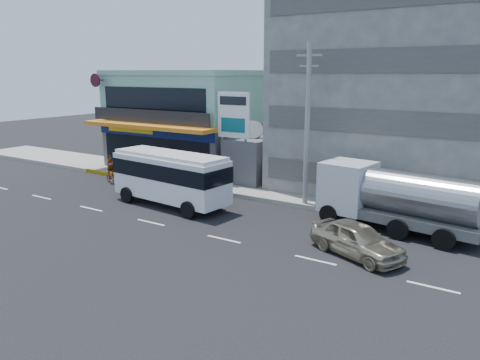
{
  "coord_description": "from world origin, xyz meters",
  "views": [
    {
      "loc": [
        17.8,
        -18.33,
        8.23
      ],
      "look_at": [
        3.62,
        3.64,
        2.2
      ],
      "focal_mm": 35.0,
      "sensor_mm": 36.0,
      "label": 1
    }
  ],
  "objects_px": {
    "shop_building": "(192,122)",
    "motorcycle_rider": "(111,174)",
    "billboard": "(234,120)",
    "tanker_truck": "(392,197)",
    "satellite_dish": "(253,137)",
    "sedan": "(357,239)",
    "utility_pole_near": "(307,125)",
    "concrete_building": "(410,91)",
    "minibus": "(170,175)"
  },
  "relations": [
    {
      "from": "utility_pole_near",
      "to": "minibus",
      "type": "distance_m",
      "value": 8.97
    },
    {
      "from": "tanker_truck",
      "to": "motorcycle_rider",
      "type": "relative_size",
      "value": 4.05
    },
    {
      "from": "concrete_building",
      "to": "motorcycle_rider",
      "type": "height_order",
      "value": "concrete_building"
    },
    {
      "from": "tanker_truck",
      "to": "motorcycle_rider",
      "type": "height_order",
      "value": "tanker_truck"
    },
    {
      "from": "satellite_dish",
      "to": "tanker_truck",
      "type": "distance_m",
      "value": 12.76
    },
    {
      "from": "shop_building",
      "to": "tanker_truck",
      "type": "xyz_separation_m",
      "value": [
        19.64,
        -7.86,
        -2.2
      ]
    },
    {
      "from": "billboard",
      "to": "satellite_dish",
      "type": "bearing_deg",
      "value": 74.48
    },
    {
      "from": "shop_building",
      "to": "concrete_building",
      "type": "xyz_separation_m",
      "value": [
        18.0,
        1.05,
        3.0
      ]
    },
    {
      "from": "utility_pole_near",
      "to": "motorcycle_rider",
      "type": "xyz_separation_m",
      "value": [
        -15.18,
        -1.95,
        -4.44
      ]
    },
    {
      "from": "utility_pole_near",
      "to": "motorcycle_rider",
      "type": "relative_size",
      "value": 4.62
    },
    {
      "from": "sedan",
      "to": "motorcycle_rider",
      "type": "relative_size",
      "value": 2.17
    },
    {
      "from": "concrete_building",
      "to": "shop_building",
      "type": "bearing_deg",
      "value": -176.65
    },
    {
      "from": "billboard",
      "to": "motorcycle_rider",
      "type": "relative_size",
      "value": 3.19
    },
    {
      "from": "concrete_building",
      "to": "satellite_dish",
      "type": "height_order",
      "value": "concrete_building"
    },
    {
      "from": "billboard",
      "to": "minibus",
      "type": "relative_size",
      "value": 0.84
    },
    {
      "from": "satellite_dish",
      "to": "tanker_truck",
      "type": "xyz_separation_m",
      "value": [
        11.64,
        -4.92,
        -1.77
      ]
    },
    {
      "from": "concrete_building",
      "to": "minibus",
      "type": "bearing_deg",
      "value": -133.83
    },
    {
      "from": "billboard",
      "to": "sedan",
      "type": "bearing_deg",
      "value": -33.02
    },
    {
      "from": "concrete_building",
      "to": "satellite_dish",
      "type": "distance_m",
      "value": 11.3
    },
    {
      "from": "sedan",
      "to": "tanker_truck",
      "type": "bearing_deg",
      "value": 19.47
    },
    {
      "from": "concrete_building",
      "to": "motorcycle_rider",
      "type": "xyz_separation_m",
      "value": [
        -19.18,
        -9.55,
        -6.29
      ]
    },
    {
      "from": "shop_building",
      "to": "utility_pole_near",
      "type": "xyz_separation_m",
      "value": [
        14.0,
        -6.55,
        1.15
      ]
    },
    {
      "from": "tanker_truck",
      "to": "satellite_dish",
      "type": "bearing_deg",
      "value": 157.1
    },
    {
      "from": "satellite_dish",
      "to": "shop_building",
      "type": "bearing_deg",
      "value": 159.79
    },
    {
      "from": "satellite_dish",
      "to": "motorcycle_rider",
      "type": "distance_m",
      "value": 11.11
    },
    {
      "from": "sedan",
      "to": "motorcycle_rider",
      "type": "bearing_deg",
      "value": 102.18
    },
    {
      "from": "satellite_dish",
      "to": "motorcycle_rider",
      "type": "height_order",
      "value": "satellite_dish"
    },
    {
      "from": "satellite_dish",
      "to": "utility_pole_near",
      "type": "bearing_deg",
      "value": -30.96
    },
    {
      "from": "shop_building",
      "to": "tanker_truck",
      "type": "height_order",
      "value": "shop_building"
    },
    {
      "from": "sedan",
      "to": "tanker_truck",
      "type": "distance_m",
      "value": 4.7
    },
    {
      "from": "shop_building",
      "to": "motorcycle_rider",
      "type": "bearing_deg",
      "value": -97.93
    },
    {
      "from": "shop_building",
      "to": "minibus",
      "type": "xyz_separation_m",
      "value": [
        6.7,
        -10.71,
        -1.98
      ]
    },
    {
      "from": "shop_building",
      "to": "utility_pole_near",
      "type": "bearing_deg",
      "value": -25.06
    },
    {
      "from": "minibus",
      "to": "sedan",
      "type": "relative_size",
      "value": 1.76
    },
    {
      "from": "concrete_building",
      "to": "motorcycle_rider",
      "type": "distance_m",
      "value": 22.33
    },
    {
      "from": "concrete_building",
      "to": "sedan",
      "type": "xyz_separation_m",
      "value": [
        1.35,
        -13.5,
        -6.2
      ]
    },
    {
      "from": "satellite_dish",
      "to": "sedan",
      "type": "bearing_deg",
      "value": -39.93
    },
    {
      "from": "satellite_dish",
      "to": "utility_pole_near",
      "type": "distance_m",
      "value": 7.17
    },
    {
      "from": "satellite_dish",
      "to": "sedan",
      "type": "distance_m",
      "value": 15.06
    },
    {
      "from": "shop_building",
      "to": "sedan",
      "type": "height_order",
      "value": "shop_building"
    },
    {
      "from": "concrete_building",
      "to": "tanker_truck",
      "type": "bearing_deg",
      "value": -79.6
    },
    {
      "from": "utility_pole_near",
      "to": "tanker_truck",
      "type": "distance_m",
      "value": 6.69
    },
    {
      "from": "billboard",
      "to": "utility_pole_near",
      "type": "bearing_deg",
      "value": -15.48
    },
    {
      "from": "concrete_building",
      "to": "billboard",
      "type": "relative_size",
      "value": 2.32
    },
    {
      "from": "concrete_building",
      "to": "motorcycle_rider",
      "type": "relative_size",
      "value": 7.39
    },
    {
      "from": "utility_pole_near",
      "to": "shop_building",
      "type": "bearing_deg",
      "value": 154.94
    },
    {
      "from": "shop_building",
      "to": "motorcycle_rider",
      "type": "xyz_separation_m",
      "value": [
        -1.18,
        -8.5,
        -3.28
      ]
    },
    {
      "from": "shop_building",
      "to": "motorcycle_rider",
      "type": "height_order",
      "value": "shop_building"
    },
    {
      "from": "billboard",
      "to": "shop_building",
      "type": "bearing_deg",
      "value": 147.68
    },
    {
      "from": "satellite_dish",
      "to": "utility_pole_near",
      "type": "relative_size",
      "value": 0.15
    }
  ]
}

